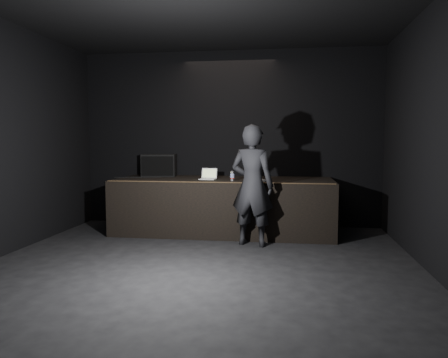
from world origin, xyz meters
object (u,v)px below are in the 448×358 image
stage_riser (224,206)px  beer_can (232,176)px  person (252,185)px  laptop (208,176)px  stage_monitor (159,165)px

stage_riser → beer_can: (0.21, -0.39, 0.59)m
stage_riser → person: (0.60, -0.95, 0.49)m
laptop → person: bearing=-39.0°
laptop → stage_monitor: bearing=159.0°
stage_riser → stage_monitor: bearing=163.1°
beer_can → person: size_ratio=0.09×
stage_riser → laptop: size_ratio=12.89×
stage_riser → beer_can: beer_can is taller
stage_riser → person: bearing=-57.5°
beer_can → person: person is taller
beer_can → laptop: bearing=150.1°
stage_monitor → person: bearing=-42.3°
stage_riser → person: size_ratio=2.03×
stage_riser → stage_monitor: size_ratio=5.61×
stage_monitor → laptop: 1.22m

